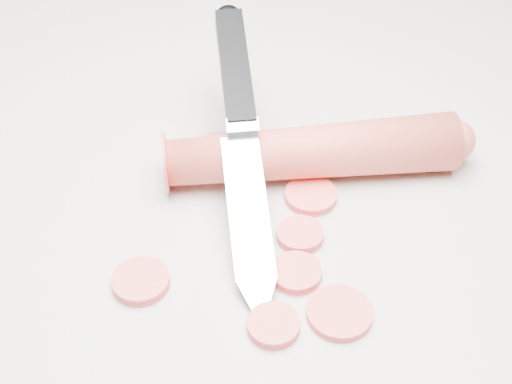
% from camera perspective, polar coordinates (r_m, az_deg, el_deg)
% --- Properties ---
extents(ground, '(2.40, 2.40, 0.00)m').
position_cam_1_polar(ground, '(0.49, 2.85, -0.68)').
color(ground, beige).
rests_on(ground, ground).
extents(carrot, '(0.19, 0.14, 0.04)m').
position_cam_1_polar(carrot, '(0.50, 4.49, 3.23)').
color(carrot, '#DC4535').
rests_on(carrot, ground).
extents(carrot_slice_0, '(0.04, 0.04, 0.01)m').
position_cam_1_polar(carrot_slice_0, '(0.44, -9.19, -7.06)').
color(carrot_slice_0, '#F14F44').
rests_on(carrot_slice_0, ground).
extents(carrot_slice_1, '(0.03, 0.03, 0.01)m').
position_cam_1_polar(carrot_slice_1, '(0.46, 3.54, -3.44)').
color(carrot_slice_1, '#F14F44').
rests_on(carrot_slice_1, ground).
extents(carrot_slice_2, '(0.04, 0.04, 0.01)m').
position_cam_1_polar(carrot_slice_2, '(0.49, 4.40, -0.30)').
color(carrot_slice_2, '#F14F44').
rests_on(carrot_slice_2, ground).
extents(carrot_slice_3, '(0.03, 0.03, 0.01)m').
position_cam_1_polar(carrot_slice_3, '(0.42, 1.40, -10.62)').
color(carrot_slice_3, '#F14F44').
rests_on(carrot_slice_3, ground).
extents(carrot_slice_4, '(0.04, 0.04, 0.01)m').
position_cam_1_polar(carrot_slice_4, '(0.43, 6.70, -9.59)').
color(carrot_slice_4, '#F14F44').
rests_on(carrot_slice_4, ground).
extents(carrot_slice_5, '(0.03, 0.03, 0.01)m').
position_cam_1_polar(carrot_slice_5, '(0.53, -3.09, 3.47)').
color(carrot_slice_5, '#F14F44').
rests_on(carrot_slice_5, ground).
extents(carrot_slice_6, '(0.03, 0.03, 0.01)m').
position_cam_1_polar(carrot_slice_6, '(0.44, 3.24, -6.48)').
color(carrot_slice_6, '#F14F44').
rests_on(carrot_slice_6, ground).
extents(kitchen_knife, '(0.15, 0.22, 0.08)m').
position_cam_1_polar(kitchen_knife, '(0.47, -0.91, 3.88)').
color(kitchen_knife, silver).
rests_on(kitchen_knife, ground).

